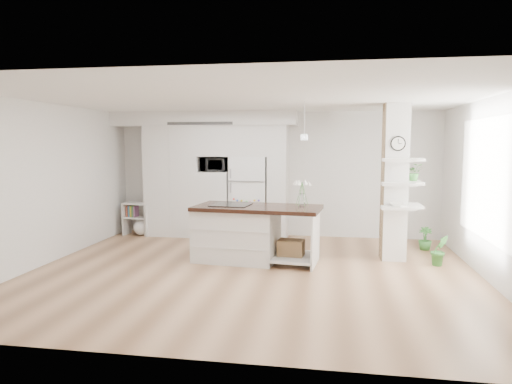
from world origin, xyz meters
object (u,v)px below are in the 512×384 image
at_px(kitchen_island, 244,232).
at_px(floor_plant_a, 439,250).
at_px(refrigerator, 249,197).
at_px(bookshelf, 139,221).

height_order(kitchen_island, floor_plant_a, kitchen_island).
relative_size(kitchen_island, floor_plant_a, 4.27).
distance_m(refrigerator, kitchen_island, 2.03).
height_order(refrigerator, floor_plant_a, refrigerator).
bearing_deg(kitchen_island, bookshelf, 152.28).
bearing_deg(refrigerator, bookshelf, -175.63).
xyz_separation_m(refrigerator, kitchen_island, (0.25, -1.98, -0.38)).
bearing_deg(kitchen_island, floor_plant_a, 8.79).
bearing_deg(refrigerator, kitchen_island, -82.68).
bearing_deg(floor_plant_a, kitchen_island, -177.06).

